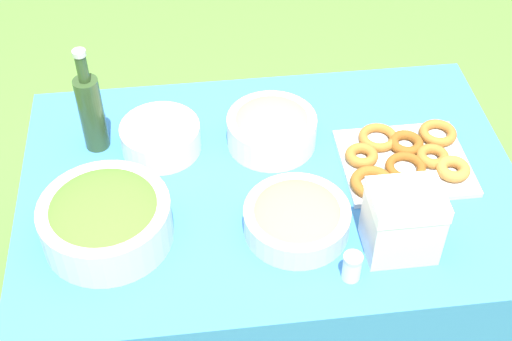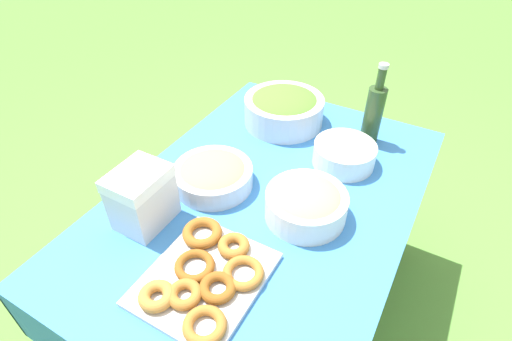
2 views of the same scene
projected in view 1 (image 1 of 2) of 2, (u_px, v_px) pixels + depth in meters
ground_plane at (268, 321)px, 2.47m from camera, size 14.00×14.00×0.00m
picnic_table at (270, 202)px, 2.05m from camera, size 1.39×0.94×0.70m
salad_bowl at (105, 218)px, 1.79m from camera, size 0.33×0.33×0.14m
pasta_bowl at (272, 128)px, 2.06m from camera, size 0.26×0.26×0.11m
donut_platter at (404, 159)px, 2.01m from camera, size 0.38×0.34×0.05m
plate_stack at (161, 138)px, 2.05m from camera, size 0.23×0.23×0.08m
olive_oil_bottle at (91, 110)px, 2.00m from camera, size 0.07×0.07×0.33m
bread_bowl at (297, 217)px, 1.82m from camera, size 0.27×0.27×0.09m
cooler_box at (403, 221)px, 1.74m from camera, size 0.18×0.14×0.19m
salt_shaker at (352, 267)px, 1.72m from camera, size 0.05×0.05×0.08m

